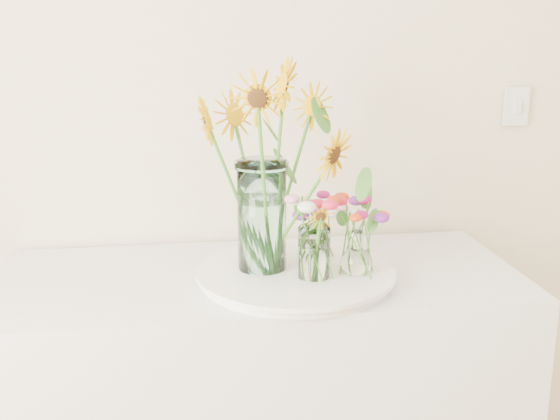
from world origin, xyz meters
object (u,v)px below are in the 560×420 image
Objects in this scene: tray at (296,276)px; small_vase_a at (314,253)px; mason_jar at (262,216)px; small_vase_b at (357,253)px; small_vase_c at (317,241)px.

small_vase_a is (0.04, -0.06, 0.08)m from tray.
mason_jar is at bearing 144.38° from small_vase_a.
small_vase_a is at bearing -57.51° from tray.
small_vase_a is at bearing -172.36° from small_vase_b.
tray is 3.59× the size of small_vase_a.
mason_jar is at bearing 163.18° from small_vase_b.
small_vase_b is 0.16m from small_vase_c.
mason_jar is (-0.08, 0.03, 0.16)m from tray.
small_vase_b is (0.24, -0.07, -0.09)m from mason_jar.
tray is at bearing 164.70° from small_vase_b.
small_vase_a reaches higher than small_vase_b.
small_vase_c is at bearing 117.40° from small_vase_b.
tray is at bearing -19.45° from mason_jar.
small_vase_a is at bearing -35.62° from mason_jar.
small_vase_b is (0.11, 0.02, -0.01)m from small_vase_a.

